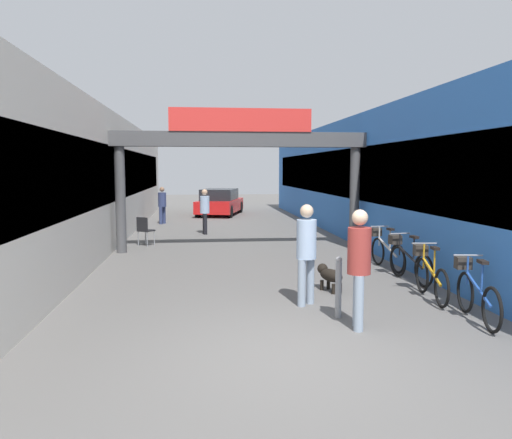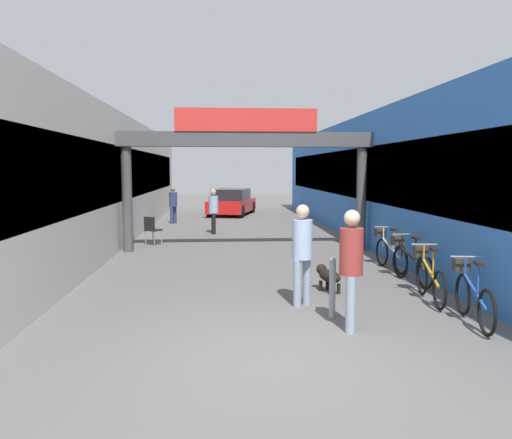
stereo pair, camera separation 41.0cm
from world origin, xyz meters
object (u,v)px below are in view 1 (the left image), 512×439
Objects in this scene: pedestrian_elderly_walking at (162,203)px; bicycle_silver_farthest at (385,250)px; bicycle_blue_nearest at (475,292)px; dog_on_leash at (329,275)px; pedestrian_with_dog at (306,248)px; bicycle_orange_second at (429,275)px; pedestrian_carrying_crate at (205,209)px; bollard_post_metal at (338,287)px; parked_car_red at (220,202)px; cafe_chair_black_nearer at (144,229)px; bicycle_black_third at (408,260)px; pedestrian_companion at (359,261)px.

bicycle_silver_farthest is at bearing -59.88° from pedestrian_elderly_walking.
dog_on_leash is at bearing 131.06° from bicycle_blue_nearest.
pedestrian_with_dog reaches higher than bicycle_orange_second.
pedestrian_carrying_crate is 2.27× the size of dog_on_leash.
pedestrian_with_dog reaches higher than bollard_post_metal.
parked_car_red is at bearing 95.19° from dog_on_leash.
parked_car_red is (0.83, 7.47, -0.27)m from pedestrian_carrying_crate.
bicycle_orange_second is 8.95m from cafe_chair_black_nearer.
bicycle_black_third is 3.23m from bollard_post_metal.
bicycle_black_third is 1.89× the size of cafe_chair_black_nearer.
bollard_post_metal reaches higher than cafe_chair_black_nearer.
pedestrian_elderly_walking is 0.93× the size of bicycle_silver_farthest.
pedestrian_companion is 1.09× the size of pedestrian_carrying_crate.
cafe_chair_black_nearer is at bearing 138.13° from bicycle_black_third.
cafe_chair_black_nearer is (-3.99, 8.35, -0.47)m from pedestrian_companion.
pedestrian_with_dog is 0.99× the size of pedestrian_companion.
bollard_post_metal is (-0.30, -1.70, 0.18)m from dog_on_leash.
parked_car_red is at bearing 103.34° from bicycle_silver_farthest.
pedestrian_elderly_walking is 0.94× the size of bicycle_black_third.
parked_car_red is at bearing 93.74° from bollard_post_metal.
pedestrian_carrying_crate is 7.52m from parked_car_red.
bicycle_black_third is at bearing 82.10° from bicycle_orange_second.
pedestrian_carrying_crate is (-1.65, 9.66, -0.08)m from pedestrian_with_dog.
bicycle_silver_farthest is (0.23, 2.77, 0.00)m from bicycle_orange_second.
pedestrian_with_dog is at bearing -175.19° from bicycle_orange_second.
pedestrian_companion reaches higher than pedestrian_elderly_walking.
pedestrian_companion reaches higher than bicycle_blue_nearest.
dog_on_leash is 0.42× the size of bicycle_black_third.
bicycle_silver_farthest is 1.73× the size of bollard_post_metal.
pedestrian_companion is at bearing -74.99° from pedestrian_elderly_walking.
dog_on_leash is at bearing -84.81° from parked_car_red.
cafe_chair_black_nearer is at bearing 115.50° from pedestrian_companion.
bicycle_silver_farthest is (0.03, 1.34, 0.00)m from bicycle_black_third.
bicycle_orange_second is at bearing 26.27° from bollard_post_metal.
cafe_chair_black_nearer is (-6.01, 5.39, 0.10)m from bicycle_black_third.
bicycle_orange_second is (1.66, -0.73, 0.13)m from dog_on_leash.
pedestrian_with_dog is 3.04m from bicycle_black_third.
pedestrian_elderly_walking is at bearing 117.06° from bicycle_black_third.
pedestrian_elderly_walking is 14.26m from bicycle_orange_second.
cafe_chair_black_nearer is 0.21× the size of parked_car_red.
bicycle_black_third is at bearing -91.17° from bicycle_silver_farthest.
bicycle_silver_farthest reaches higher than bollard_post_metal.
bicycle_black_third is 15.86m from parked_car_red.
pedestrian_companion is 18.53m from parked_car_red.
pedestrian_with_dog is 0.99m from bollard_post_metal.
pedestrian_companion is 3.64m from bicycle_black_third.
bicycle_blue_nearest is 1.00× the size of bicycle_black_third.
bicycle_orange_second is 2.19m from bollard_post_metal.
dog_on_leash is at bearing -132.77° from bicycle_silver_farthest.
bicycle_silver_farthest is (5.96, -10.28, -0.46)m from pedestrian_elderly_walking.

